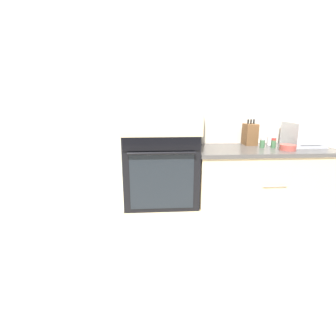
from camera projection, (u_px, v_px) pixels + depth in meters
ground_plane at (199, 253)px, 2.45m from camera, size 12.00×12.00×0.00m
wall_back at (192, 113)px, 2.74m from camera, size 8.00×0.05×2.50m
oven_cabinet_base at (161, 219)px, 2.66m from camera, size 0.69×0.60×0.42m
wall_oven at (160, 168)px, 2.52m from camera, size 0.67×0.64×0.67m
oven_cabinet_upper at (160, 83)px, 2.33m from camera, size 0.69×0.60×0.89m
counter_unit at (259, 193)px, 2.66m from camera, size 1.33×0.63×0.94m
microwave at (304, 134)px, 2.62m from camera, size 0.32×0.34×0.24m
knife_block at (250, 134)px, 2.69m from camera, size 0.12×0.16×0.26m
bowl at (288, 147)px, 2.42m from camera, size 0.15×0.15×0.05m
condiment_jar_near at (270, 141)px, 2.69m from camera, size 0.05×0.05×0.09m
condiment_jar_mid at (274, 143)px, 2.53m from camera, size 0.05×0.05×0.09m
condiment_jar_far at (262, 143)px, 2.54m from camera, size 0.05×0.05×0.10m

